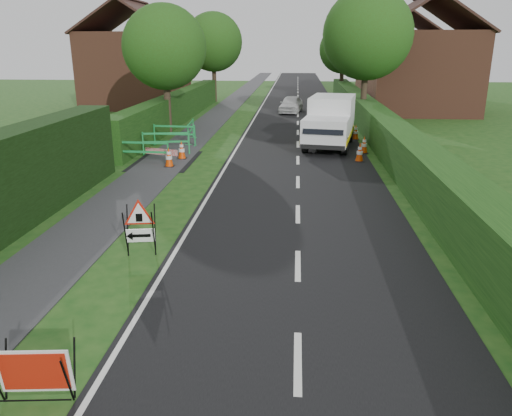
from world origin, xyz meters
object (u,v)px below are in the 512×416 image
object	(u,v)px
hatchback_car	(291,104)
red_rect_sign	(35,372)
triangle_sign	(138,224)
works_van	(330,121)

from	to	relation	value
hatchback_car	red_rect_sign	bearing A→B (deg)	-87.90
red_rect_sign	triangle_sign	size ratio (longest dim) A/B	0.88
red_rect_sign	triangle_sign	xyz separation A→B (m)	(-0.10, 4.90, 0.33)
works_van	triangle_sign	bearing A→B (deg)	-100.79
red_rect_sign	works_van	xyz separation A→B (m)	(4.98, 18.37, 0.74)
triangle_sign	hatchback_car	world-z (taller)	hatchback_car
triangle_sign	hatchback_car	bearing A→B (deg)	73.75
red_rect_sign	hatchback_car	world-z (taller)	hatchback_car
triangle_sign	hatchback_car	xyz separation A→B (m)	(3.09, 25.78, -0.20)
works_van	hatchback_car	size ratio (longest dim) A/B	1.51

